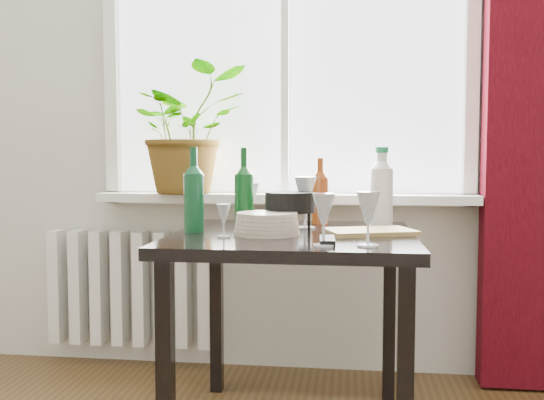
# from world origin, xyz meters

# --- Properties ---
(window) EXTENTS (1.72, 0.08, 1.62)m
(window) POSITION_xyz_m (0.00, 2.22, 1.60)
(window) COLOR white
(window) RESTS_ON ground
(windowsill) EXTENTS (1.72, 0.20, 0.04)m
(windowsill) POSITION_xyz_m (0.00, 2.15, 0.82)
(windowsill) COLOR white
(windowsill) RESTS_ON ground
(radiator) EXTENTS (0.80, 0.10, 0.55)m
(radiator) POSITION_xyz_m (-0.75, 2.18, 0.38)
(radiator) COLOR white
(radiator) RESTS_ON ground
(table) EXTENTS (0.85, 0.85, 0.74)m
(table) POSITION_xyz_m (0.10, 1.55, 0.65)
(table) COLOR black
(table) RESTS_ON ground
(potted_plant) EXTENTS (0.69, 0.68, 0.58)m
(potted_plant) POSITION_xyz_m (-0.44, 2.11, 1.13)
(potted_plant) COLOR #1E731F
(potted_plant) RESTS_ON windowsill
(wine_bottle_left) EXTENTS (0.09, 0.09, 0.31)m
(wine_bottle_left) POSITION_xyz_m (-0.26, 1.54, 0.90)
(wine_bottle_left) COLOR #0C4121
(wine_bottle_left) RESTS_ON table
(wine_bottle_right) EXTENTS (0.07, 0.07, 0.31)m
(wine_bottle_right) POSITION_xyz_m (-0.10, 1.65, 0.89)
(wine_bottle_right) COLOR #0C4116
(wine_bottle_right) RESTS_ON table
(bottle_amber) EXTENTS (0.07, 0.07, 0.27)m
(bottle_amber) POSITION_xyz_m (0.18, 1.86, 0.88)
(bottle_amber) COLOR maroon
(bottle_amber) RESTS_ON table
(cleaning_bottle) EXTENTS (0.12, 0.12, 0.32)m
(cleaning_bottle) POSITION_xyz_m (0.42, 1.80, 0.90)
(cleaning_bottle) COLOR silver
(cleaning_bottle) RESTS_ON table
(wineglass_front_right) EXTENTS (0.07, 0.07, 0.17)m
(wineglass_front_right) POSITION_xyz_m (0.22, 1.23, 0.82)
(wineglass_front_right) COLOR silver
(wineglass_front_right) RESTS_ON table
(wineglass_far_right) EXTENTS (0.10, 0.10, 0.17)m
(wineglass_far_right) POSITION_xyz_m (0.35, 1.24, 0.83)
(wineglass_far_right) COLOR silver
(wineglass_far_right) RESTS_ON table
(wineglass_back_center) EXTENTS (0.11, 0.11, 0.20)m
(wineglass_back_center) POSITION_xyz_m (0.13, 1.70, 0.84)
(wineglass_back_center) COLOR silver
(wineglass_back_center) RESTS_ON table
(wineglass_back_left) EXTENTS (0.09, 0.09, 0.17)m
(wineglass_back_left) POSITION_xyz_m (-0.10, 1.82, 0.83)
(wineglass_back_left) COLOR silver
(wineglass_back_left) RESTS_ON table
(wineglass_front_left) EXTENTS (0.06, 0.06, 0.11)m
(wineglass_front_left) POSITION_xyz_m (-0.12, 1.39, 0.80)
(wineglass_front_left) COLOR silver
(wineglass_front_left) RESTS_ON table
(plate_stack) EXTENTS (0.27, 0.27, 0.07)m
(plate_stack) POSITION_xyz_m (0.01, 1.49, 0.78)
(plate_stack) COLOR #BFB19E
(plate_stack) RESTS_ON table
(fondue_pot) EXTENTS (0.25, 0.23, 0.14)m
(fondue_pot) POSITION_xyz_m (0.08, 1.61, 0.81)
(fondue_pot) COLOR black
(fondue_pot) RESTS_ON table
(tv_remote) EXTENTS (0.06, 0.16, 0.02)m
(tv_remote) POSITION_xyz_m (0.23, 1.31, 0.75)
(tv_remote) COLOR black
(tv_remote) RESTS_ON table
(cutting_board) EXTENTS (0.35, 0.28, 0.02)m
(cutting_board) POSITION_xyz_m (0.37, 1.56, 0.75)
(cutting_board) COLOR #9C8246
(cutting_board) RESTS_ON table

